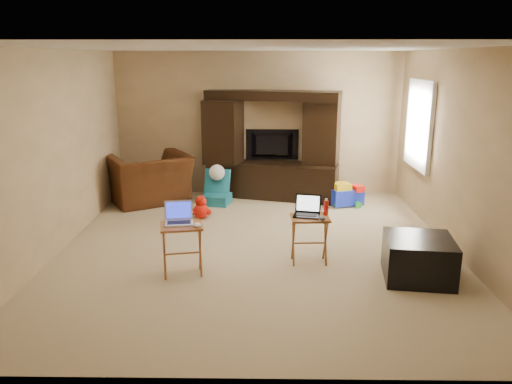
{
  "coord_description": "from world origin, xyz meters",
  "views": [
    {
      "loc": [
        0.08,
        -6.08,
        2.39
      ],
      "look_at": [
        0.0,
        -0.2,
        0.8
      ],
      "focal_mm": 35.0,
      "sensor_mm": 36.0,
      "label": 1
    }
  ],
  "objects_px": {
    "laptop_right": "(307,207)",
    "water_bottle": "(326,208)",
    "recliner": "(149,179)",
    "tray_table_left": "(182,250)",
    "laptop_left": "(179,214)",
    "ottoman": "(418,258)",
    "mouse_right": "(322,218)",
    "television": "(272,145)",
    "tray_table_right": "(309,240)",
    "entertainment_center": "(272,145)",
    "push_toy": "(347,194)",
    "child_rocker": "(217,187)",
    "mouse_left": "(198,225)",
    "plush_toy": "(201,207)"
  },
  "relations": [
    {
      "from": "recliner",
      "to": "tray_table_right",
      "type": "relative_size",
      "value": 2.18
    },
    {
      "from": "television",
      "to": "recliner",
      "type": "xyz_separation_m",
      "value": [
        -2.08,
        -0.57,
        -0.48
      ]
    },
    {
      "from": "laptop_left",
      "to": "mouse_right",
      "type": "relative_size",
      "value": 2.66
    },
    {
      "from": "push_toy",
      "to": "tray_table_right",
      "type": "xyz_separation_m",
      "value": [
        -0.84,
        -2.4,
        0.09
      ]
    },
    {
      "from": "laptop_right",
      "to": "laptop_left",
      "type": "bearing_deg",
      "value": -154.39
    },
    {
      "from": "plush_toy",
      "to": "tray_table_left",
      "type": "distance_m",
      "value": 2.06
    },
    {
      "from": "recliner",
      "to": "laptop_left",
      "type": "distance_m",
      "value": 3.1
    },
    {
      "from": "tray_table_right",
      "to": "laptop_right",
      "type": "height_order",
      "value": "laptop_right"
    },
    {
      "from": "television",
      "to": "mouse_left",
      "type": "xyz_separation_m",
      "value": [
        -0.87,
        -3.58,
        -0.27
      ]
    },
    {
      "from": "entertainment_center",
      "to": "television",
      "type": "bearing_deg",
      "value": 104.95
    },
    {
      "from": "television",
      "to": "mouse_right",
      "type": "xyz_separation_m",
      "value": [
        0.53,
        -3.26,
        -0.29
      ]
    },
    {
      "from": "ottoman",
      "to": "push_toy",
      "type": "bearing_deg",
      "value": 96.78
    },
    {
      "from": "entertainment_center",
      "to": "television",
      "type": "distance_m",
      "value": 0.22
    },
    {
      "from": "push_toy",
      "to": "tray_table_left",
      "type": "bearing_deg",
      "value": -146.59
    },
    {
      "from": "push_toy",
      "to": "mouse_left",
      "type": "height_order",
      "value": "mouse_left"
    },
    {
      "from": "tray_table_right",
      "to": "water_bottle",
      "type": "bearing_deg",
      "value": 19.68
    },
    {
      "from": "television",
      "to": "laptop_left",
      "type": "bearing_deg",
      "value": 74.45
    },
    {
      "from": "laptop_right",
      "to": "water_bottle",
      "type": "height_order",
      "value": "laptop_right"
    },
    {
      "from": "entertainment_center",
      "to": "recliner",
      "type": "height_order",
      "value": "entertainment_center"
    },
    {
      "from": "plush_toy",
      "to": "push_toy",
      "type": "distance_m",
      "value": 2.45
    },
    {
      "from": "television",
      "to": "water_bottle",
      "type": "xyz_separation_m",
      "value": [
        0.59,
        -3.07,
        -0.22
      ]
    },
    {
      "from": "recliner",
      "to": "tray_table_left",
      "type": "distance_m",
      "value": 3.12
    },
    {
      "from": "water_bottle",
      "to": "laptop_right",
      "type": "bearing_deg",
      "value": -165.61
    },
    {
      "from": "mouse_right",
      "to": "recliner",
      "type": "bearing_deg",
      "value": 134.04
    },
    {
      "from": "entertainment_center",
      "to": "tray_table_left",
      "type": "relative_size",
      "value": 3.8
    },
    {
      "from": "ottoman",
      "to": "water_bottle",
      "type": "distance_m",
      "value": 1.18
    },
    {
      "from": "entertainment_center",
      "to": "child_rocker",
      "type": "distance_m",
      "value": 1.22
    },
    {
      "from": "recliner",
      "to": "tray_table_right",
      "type": "xyz_separation_m",
      "value": [
        2.48,
        -2.58,
        -0.12
      ]
    },
    {
      "from": "mouse_right",
      "to": "tray_table_left",
      "type": "bearing_deg",
      "value": -171.09
    },
    {
      "from": "entertainment_center",
      "to": "push_toy",
      "type": "bearing_deg",
      "value": -7.96
    },
    {
      "from": "child_rocker",
      "to": "push_toy",
      "type": "relative_size",
      "value": 1.09
    },
    {
      "from": "child_rocker",
      "to": "mouse_left",
      "type": "distance_m",
      "value": 2.93
    },
    {
      "from": "ottoman",
      "to": "laptop_right",
      "type": "xyz_separation_m",
      "value": [
        -1.21,
        0.44,
        0.46
      ]
    },
    {
      "from": "laptop_right",
      "to": "mouse_right",
      "type": "bearing_deg",
      "value": -27.56
    },
    {
      "from": "ottoman",
      "to": "tray_table_left",
      "type": "height_order",
      "value": "tray_table_left"
    },
    {
      "from": "tray_table_left",
      "to": "entertainment_center",
      "type": "bearing_deg",
      "value": 60.54
    },
    {
      "from": "ottoman",
      "to": "tray_table_right",
      "type": "height_order",
      "value": "tray_table_right"
    },
    {
      "from": "laptop_left",
      "to": "laptop_right",
      "type": "distance_m",
      "value": 1.49
    },
    {
      "from": "mouse_right",
      "to": "tray_table_right",
      "type": "bearing_deg",
      "value": 137.5
    },
    {
      "from": "tray_table_right",
      "to": "laptop_left",
      "type": "relative_size",
      "value": 1.85
    },
    {
      "from": "laptop_right",
      "to": "tray_table_left",
      "type": "bearing_deg",
      "value": -152.97
    },
    {
      "from": "television",
      "to": "mouse_right",
      "type": "height_order",
      "value": "television"
    },
    {
      "from": "push_toy",
      "to": "mouse_left",
      "type": "xyz_separation_m",
      "value": [
        -2.11,
        -2.84,
        0.42
      ]
    },
    {
      "from": "television",
      "to": "push_toy",
      "type": "distance_m",
      "value": 1.6
    },
    {
      "from": "mouse_left",
      "to": "child_rocker",
      "type": "bearing_deg",
      "value": 91.26
    },
    {
      "from": "water_bottle",
      "to": "television",
      "type": "bearing_deg",
      "value": 100.93
    },
    {
      "from": "recliner",
      "to": "mouse_left",
      "type": "bearing_deg",
      "value": 80.96
    },
    {
      "from": "television",
      "to": "tray_table_left",
      "type": "bearing_deg",
      "value": 75.03
    },
    {
      "from": "push_toy",
      "to": "water_bottle",
      "type": "height_order",
      "value": "water_bottle"
    },
    {
      "from": "television",
      "to": "tray_table_left",
      "type": "relative_size",
      "value": 1.58
    }
  ]
}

